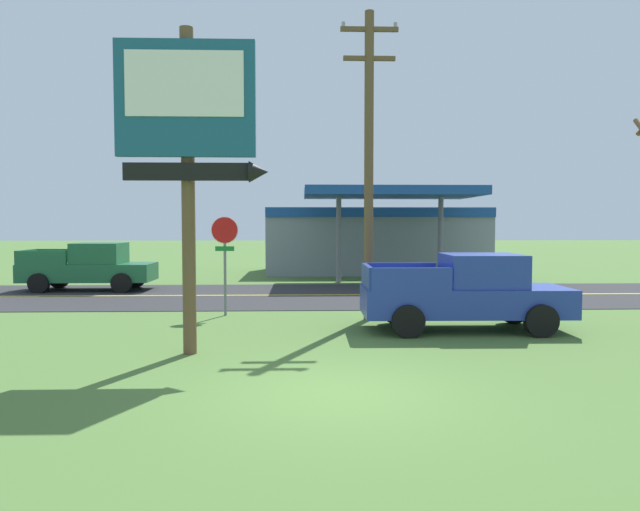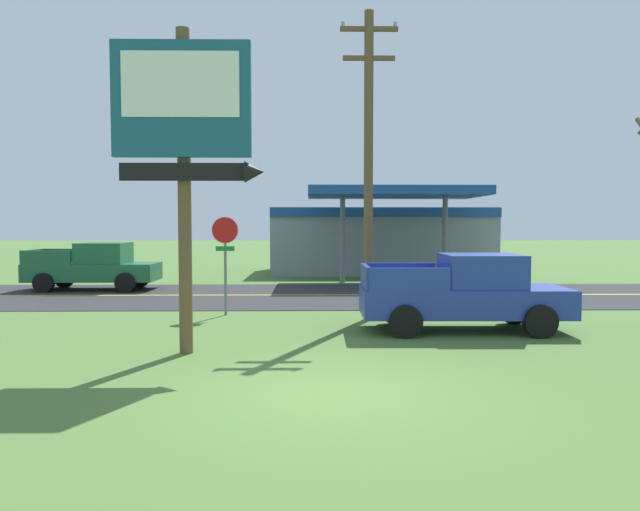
# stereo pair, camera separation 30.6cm
# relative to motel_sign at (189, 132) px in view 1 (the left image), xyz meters

# --- Properties ---
(ground_plane) EXTENTS (180.00, 180.00, 0.00)m
(ground_plane) POSITION_rel_motel_sign_xyz_m (2.85, -2.88, -4.61)
(ground_plane) COLOR #4C7033
(road_asphalt) EXTENTS (140.00, 8.00, 0.02)m
(road_asphalt) POSITION_rel_motel_sign_xyz_m (2.85, 10.12, -4.60)
(road_asphalt) COLOR #2B2B2D
(road_asphalt) RESTS_ON ground
(road_centre_line) EXTENTS (126.00, 0.20, 0.01)m
(road_centre_line) POSITION_rel_motel_sign_xyz_m (2.85, 10.12, -4.58)
(road_centre_line) COLOR gold
(road_centre_line) RESTS_ON road_asphalt
(motel_sign) EXTENTS (3.09, 0.54, 6.75)m
(motel_sign) POSITION_rel_motel_sign_xyz_m (0.00, 0.00, 0.00)
(motel_sign) COLOR brown
(motel_sign) RESTS_ON ground
(stop_sign) EXTENTS (0.80, 0.08, 2.95)m
(stop_sign) POSITION_rel_motel_sign_xyz_m (0.02, 5.30, -2.58)
(stop_sign) COLOR slate
(stop_sign) RESTS_ON ground
(utility_pole) EXTENTS (1.62, 0.26, 8.65)m
(utility_pole) POSITION_rel_motel_sign_xyz_m (4.20, 4.40, -0.02)
(utility_pole) COLOR brown
(utility_pole) RESTS_ON ground
(gas_station) EXTENTS (12.00, 11.50, 4.40)m
(gas_station) POSITION_rel_motel_sign_xyz_m (6.46, 20.83, -2.66)
(gas_station) COLOR gray
(gas_station) RESTS_ON ground
(pickup_blue_parked_on_lawn) EXTENTS (5.23, 2.29, 1.96)m
(pickup_blue_parked_on_lawn) POSITION_rel_motel_sign_xyz_m (6.54, 2.66, -3.64)
(pickup_blue_parked_on_lawn) COLOR #233893
(pickup_blue_parked_on_lawn) RESTS_ON ground
(pickup_green_on_road) EXTENTS (5.20, 2.24, 1.96)m
(pickup_green_on_road) POSITION_rel_motel_sign_xyz_m (-6.35, 12.12, -3.64)
(pickup_green_on_road) COLOR #1E6038
(pickup_green_on_road) RESTS_ON ground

